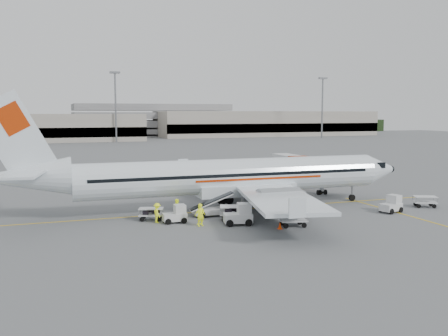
{
  "coord_description": "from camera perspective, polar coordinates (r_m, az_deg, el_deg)",
  "views": [
    {
      "loc": [
        -16.34,
        -43.59,
        9.09
      ],
      "look_at": [
        0.0,
        2.0,
        3.8
      ],
      "focal_mm": 40.0,
      "sensor_mm": 36.0,
      "label": 1
    }
  ],
  "objects": [
    {
      "name": "terminal_east",
      "position": [
        207.45,
        4.9,
        5.08
      ],
      "size": [
        90.0,
        26.0,
        10.0
      ],
      "primitive_type": null,
      "color": "gray",
      "rests_on": "ground"
    },
    {
      "name": "mast_east",
      "position": [
        188.14,
        11.16,
        6.7
      ],
      "size": [
        3.2,
        1.2,
        22.0
      ],
      "primitive_type": null,
      "color": "slate",
      "rests_on": "ground"
    },
    {
      "name": "tug_mid",
      "position": [
        41.06,
        1.6,
        -5.29
      ],
      "size": [
        2.5,
        1.73,
        1.77
      ],
      "primitive_type": null,
      "rotation": [
        0.0,
        0.0,
        -0.19
      ],
      "color": "silver",
      "rests_on": "ground"
    },
    {
      "name": "crew_a",
      "position": [
        40.58,
        -2.68,
        -5.38
      ],
      "size": [
        0.78,
        0.63,
        1.86
      ],
      "primitive_type": "imported",
      "rotation": [
        0.0,
        0.0,
        0.31
      ],
      "color": "#EFFE1D",
      "rests_on": "ground"
    },
    {
      "name": "crew_c",
      "position": [
        42.19,
        -7.65,
        -5.1
      ],
      "size": [
        0.73,
        1.14,
        1.67
      ],
      "primitive_type": "imported",
      "rotation": [
        0.0,
        0.0,
        1.67
      ],
      "color": "#EFFE1D",
      "rests_on": "ground"
    },
    {
      "name": "parking_garage",
      "position": [
        207.76,
        -8.28,
        5.6
      ],
      "size": [
        62.0,
        24.0,
        14.0
      ],
      "primitive_type": null,
      "color": "slate",
      "rests_on": "ground"
    },
    {
      "name": "cone_stbd",
      "position": [
        39.92,
        6.4,
        -6.54
      ],
      "size": [
        0.35,
        0.35,
        0.58
      ],
      "primitive_type": "cone",
      "color": "#F33803",
      "rests_on": "ground"
    },
    {
      "name": "tug_aft",
      "position": [
        42.03,
        -5.66,
        -5.24
      ],
      "size": [
        1.98,
        1.16,
        1.51
      ],
      "primitive_type": null,
      "rotation": [
        0.0,
        0.0,
        -0.02
      ],
      "color": "silver",
      "rests_on": "ground"
    },
    {
      "name": "ground",
      "position": [
        47.43,
        0.82,
        -4.82
      ],
      "size": [
        360.0,
        360.0,
        0.0
      ],
      "primitive_type": "plane",
      "color": "#56595B"
    },
    {
      "name": "crew_d",
      "position": [
        41.12,
        -2.77,
        -5.39
      ],
      "size": [
        1.02,
        0.6,
        1.62
      ],
      "primitive_type": "imported",
      "rotation": [
        0.0,
        0.0,
        3.37
      ],
      "color": "#EFFE1D",
      "rests_on": "ground"
    },
    {
      "name": "treeline",
      "position": [
        219.28,
        -15.48,
        4.42
      ],
      "size": [
        300.0,
        3.0,
        6.0
      ],
      "primitive_type": null,
      "color": "black",
      "rests_on": "ground"
    },
    {
      "name": "stripe_cross",
      "position": [
        47.64,
        20.42,
        -5.16
      ],
      "size": [
        0.2,
        20.0,
        0.01
      ],
      "primitive_type": "cube",
      "color": "yellow",
      "rests_on": "ground"
    },
    {
      "name": "cart_loaded_a",
      "position": [
        42.66,
        1.21,
        -5.18
      ],
      "size": [
        2.83,
        2.21,
        1.29
      ],
      "primitive_type": null,
      "rotation": [
        0.0,
        0.0,
        -0.34
      ],
      "color": "silver",
      "rests_on": "ground"
    },
    {
      "name": "aircraft",
      "position": [
        47.32,
        1.11,
        1.76
      ],
      "size": [
        39.41,
        31.01,
        10.8
      ],
      "primitive_type": null,
      "rotation": [
        0.0,
        0.0,
        -0.01
      ],
      "color": "white",
      "rests_on": "ground"
    },
    {
      "name": "stripe_lead",
      "position": [
        47.43,
        0.82,
        -4.81
      ],
      "size": [
        44.0,
        0.2,
        0.01
      ],
      "primitive_type": "cube",
      "color": "yellow",
      "rests_on": "ground"
    },
    {
      "name": "cart_loaded_b",
      "position": [
        43.26,
        -8.33,
        -5.24
      ],
      "size": [
        2.33,
        1.78,
        1.07
      ],
      "primitive_type": null,
      "rotation": [
        0.0,
        0.0,
        -0.31
      ],
      "color": "silver",
      "rests_on": "ground"
    },
    {
      "name": "cart_empty_b",
      "position": [
        52.5,
        21.98,
        -3.59
      ],
      "size": [
        2.43,
        2.02,
        1.1
      ],
      "primitive_type": null,
      "rotation": [
        0.0,
        0.0,
        -0.44
      ],
      "color": "silver",
      "rests_on": "ground"
    },
    {
      "name": "jet_bridge",
      "position": [
        61.71,
        8.6,
        -0.47
      ],
      "size": [
        2.83,
        14.92,
        3.91
      ],
      "primitive_type": null,
      "rotation": [
        0.0,
        0.0,
        -0.0
      ],
      "color": "silver",
      "rests_on": "ground"
    },
    {
      "name": "mast_center",
      "position": [
        163.0,
        -12.28,
        6.77
      ],
      "size": [
        3.2,
        1.2,
        22.0
      ],
      "primitive_type": null,
      "color": "slate",
      "rests_on": "ground"
    },
    {
      "name": "crew_b",
      "position": [
        44.21,
        -5.36,
        -4.59
      ],
      "size": [
        0.99,
        0.99,
        1.62
      ],
      "primitive_type": "imported",
      "rotation": [
        0.0,
        0.0,
        -0.77
      ],
      "color": "#EFFE1D",
      "rests_on": "ground"
    },
    {
      "name": "tug_fore",
      "position": [
        48.6,
        18.53,
        -3.91
      ],
      "size": [
        2.33,
        1.74,
        1.6
      ],
      "primitive_type": null,
      "rotation": [
        0.0,
        0.0,
        0.29
      ],
      "color": "silver",
      "rests_on": "ground"
    },
    {
      "name": "belt_loader",
      "position": [
        44.55,
        -1.2,
        -3.86
      ],
      "size": [
        4.81,
        1.95,
        2.57
      ],
      "primitive_type": null,
      "rotation": [
        0.0,
        0.0,
        -0.04
      ],
      "color": "silver",
      "rests_on": "ground"
    },
    {
      "name": "cone_port",
      "position": [
        60.26,
        2.61,
        -2.13
      ],
      "size": [
        0.4,
        0.4,
        0.65
      ],
      "primitive_type": "cone",
      "color": "#F33803",
      "rests_on": "ground"
    },
    {
      "name": "cart_empty_a",
      "position": [
        40.85,
        7.9,
        -5.87
      ],
      "size": [
        2.36,
        1.65,
        1.13
      ],
      "primitive_type": null,
      "rotation": [
        0.0,
        0.0,
        -0.18
      ],
      "color": "silver",
      "rests_on": "ground"
    }
  ]
}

